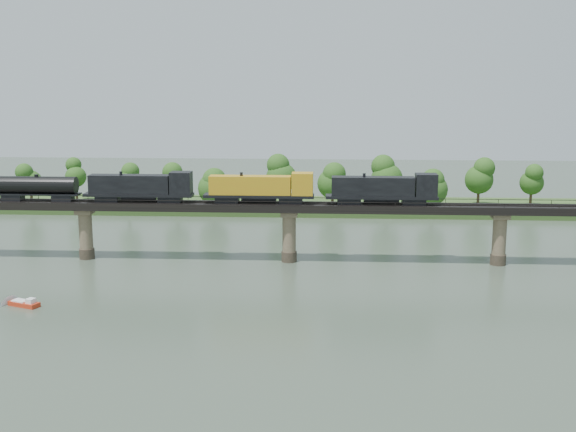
{
  "coord_description": "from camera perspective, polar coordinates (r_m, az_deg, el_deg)",
  "views": [
    {
      "loc": [
        7.63,
        -105.54,
        35.95
      ],
      "look_at": [
        -0.22,
        30.0,
        9.0
      ],
      "focal_mm": 45.0,
      "sensor_mm": 36.0,
      "label": 1
    }
  ],
  "objects": [
    {
      "name": "far_bank",
      "position": [
        193.9,
        1.0,
        0.78
      ],
      "size": [
        300.0,
        24.0,
        1.6
      ],
      "primitive_type": "cube",
      "color": "#2C491D",
      "rests_on": "ground"
    },
    {
      "name": "bridge_superstructure",
      "position": [
        137.89,
        0.09,
        1.14
      ],
      "size": [
        220.0,
        4.9,
        0.75
      ],
      "color": "black",
      "rests_on": "bridge"
    },
    {
      "name": "freight_train",
      "position": [
        138.86,
        -5.44,
        2.21
      ],
      "size": [
        85.55,
        3.33,
        5.89
      ],
      "color": "black",
      "rests_on": "bridge"
    },
    {
      "name": "motorboat",
      "position": [
        121.27,
        -20.1,
        -6.48
      ],
      "size": [
        5.38,
        3.54,
        1.42
      ],
      "rotation": [
        0.0,
        0.0,
        -0.37
      ],
      "color": "red",
      "rests_on": "ground"
    },
    {
      "name": "far_treeline",
      "position": [
        188.69,
        -1.54,
        2.96
      ],
      "size": [
        289.06,
        17.54,
        13.6
      ],
      "color": "#382619",
      "rests_on": "far_bank"
    },
    {
      "name": "ground",
      "position": [
        111.75,
        -0.78,
        -7.54
      ],
      "size": [
        400.0,
        400.0,
        0.0
      ],
      "primitive_type": "plane",
      "color": "#344234",
      "rests_on": "ground"
    },
    {
      "name": "bridge",
      "position": [
        139.14,
        0.09,
        -1.43
      ],
      "size": [
        236.0,
        30.0,
        11.5
      ],
      "color": "#473A2D",
      "rests_on": "ground"
    }
  ]
}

